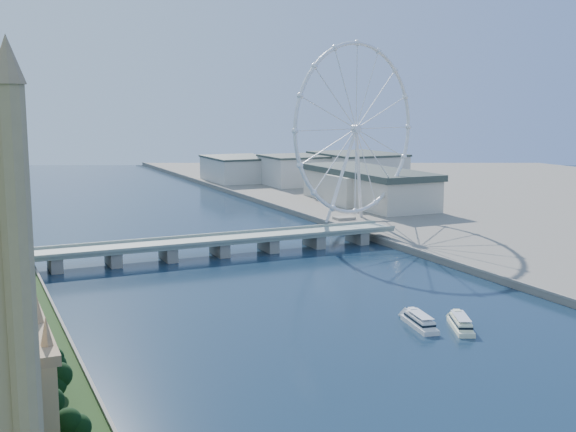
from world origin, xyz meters
TOP-DOWN VIEW (x-y plane):
  - westminster_bridge at (0.00, 300.00)m, footprint 220.00×22.00m
  - london_eye at (119.98, 355.08)m, footprint 113.60×39.12m
  - county_hall at (175.00, 430.00)m, footprint 54.00×144.00m
  - city_skyline at (39.22, 560.08)m, footprint 505.00×280.00m
  - tour_boat_near at (26.34, 141.50)m, footprint 11.74×27.21m
  - tour_boat_far at (39.36, 132.91)m, footprint 17.14×26.20m

SIDE VIEW (x-z plane):
  - county_hall at x=175.00m, z-range -17.50..17.50m
  - tour_boat_near at x=26.34m, z-range -2.90..2.90m
  - tour_boat_far at x=39.36m, z-range -2.84..2.84m
  - westminster_bridge at x=0.00m, z-range 1.88..11.38m
  - city_skyline at x=39.22m, z-range 0.96..32.96m
  - london_eye at x=119.98m, z-range 5.37..129.67m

